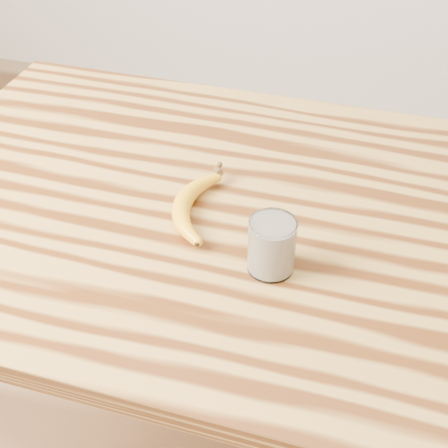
# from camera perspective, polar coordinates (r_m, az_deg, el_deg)

# --- Properties ---
(table) EXTENTS (1.20, 0.80, 0.90)m
(table) POSITION_cam_1_polar(r_m,az_deg,el_deg) (1.14, 0.67, -3.53)
(table) COLOR #A87B37
(table) RESTS_ON ground
(smoothie_glass) EXTENTS (0.07, 0.07, 0.09)m
(smoothie_glass) POSITION_cam_1_polar(r_m,az_deg,el_deg) (0.92, 4.39, -1.98)
(smoothie_glass) COLOR white
(smoothie_glass) RESTS_ON table
(banana) EXTENTS (0.12, 0.26, 0.03)m
(banana) POSITION_cam_1_polar(r_m,az_deg,el_deg) (1.04, -3.88, 1.76)
(banana) COLOR orange
(banana) RESTS_ON table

